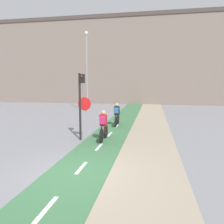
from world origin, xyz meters
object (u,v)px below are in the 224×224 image
Objects in this scene: street_lamp_far at (87,64)px; cyclist_near at (103,127)px; traffic_light_pole at (81,99)px; cyclist_far at (117,115)px.

cyclist_near is (4.15, -10.82, -4.02)m from street_lamp_far.
traffic_light_pole is 2.01× the size of cyclist_far.
street_lamp_far reaches higher than cyclist_near.
cyclist_near is at bearing 2.84° from traffic_light_pole.
street_lamp_far is at bearing 110.97° from cyclist_near.
cyclist_far is (0.03, 3.95, -0.00)m from cyclist_near.
traffic_light_pole is 0.43× the size of street_lamp_far.
traffic_light_pole is 11.60m from street_lamp_far.
traffic_light_pole is at bearing -177.16° from cyclist_near.
cyclist_near and cyclist_far have the same top height.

